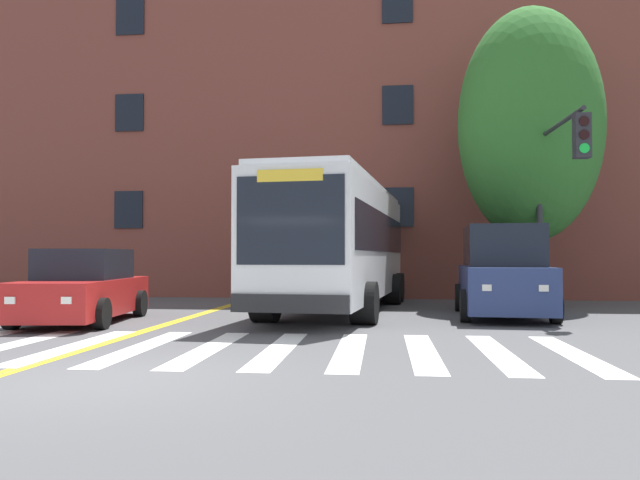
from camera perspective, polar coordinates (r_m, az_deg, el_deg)
The scene contains 10 objects.
ground_plane at distance 8.36m, azimuth -20.01°, elevation -11.91°, with size 120.00×120.00×0.00m, color #4C4C4F.
crosswalk at distance 10.60m, azimuth -10.09°, elevation -9.72°, with size 12.14×4.34×0.01m.
lane_line_yellow_inner at distance 24.63m, azimuth -5.28°, elevation -5.02°, with size 0.12×36.00×0.01m, color gold.
lane_line_yellow_outer at distance 24.59m, azimuth -4.91°, elevation -5.03°, with size 0.12×36.00×0.01m, color gold.
city_bus at distance 17.55m, azimuth 1.98°, elevation -0.26°, with size 3.63×11.35×3.49m.
car_red_near_lane at distance 15.44m, azimuth -20.85°, elevation -4.18°, with size 2.51×4.75×1.69m.
car_navy_far_lane at distance 16.36m, azimuth 16.32°, elevation -3.00°, with size 2.42×4.87×2.28m.
traffic_light_near_corner at distance 16.96m, azimuth 20.75°, elevation 5.49°, with size 0.40×3.71×5.39m.
street_tree_curbside_large at distance 19.99m, azimuth 18.63°, elevation 9.84°, with size 4.68×4.48×8.99m.
building_facade at distance 27.40m, azimuth -3.62°, elevation 9.08°, with size 37.64×8.47×13.08m.
Camera 1 is at (3.69, -7.34, 1.53)m, focal length 35.00 mm.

